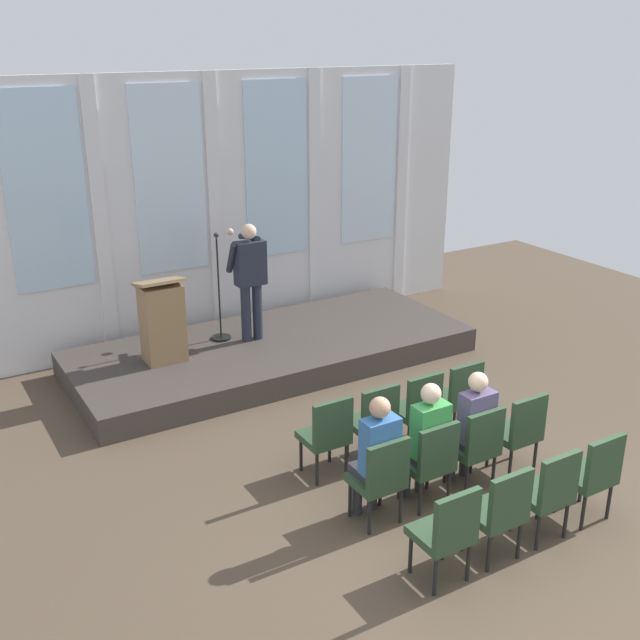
% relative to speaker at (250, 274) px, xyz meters
% --- Properties ---
extents(ground_plane, '(15.94, 15.94, 0.00)m').
position_rel_speaker_xyz_m(ground_plane, '(0.22, -4.86, -1.31)').
color(ground_plane, brown).
extents(rear_partition, '(8.53, 0.14, 3.95)m').
position_rel_speaker_xyz_m(rear_partition, '(0.26, 1.26, 0.72)').
color(rear_partition, silver).
rests_on(rear_partition, ground).
extents(stage_platform, '(5.61, 2.31, 0.34)m').
position_rel_speaker_xyz_m(stage_platform, '(0.22, -0.19, -1.14)').
color(stage_platform, '#3F3833').
rests_on(stage_platform, ground).
extents(speaker, '(0.50, 0.69, 1.68)m').
position_rel_speaker_xyz_m(speaker, '(0.00, 0.00, 0.00)').
color(speaker, '#232838').
rests_on(speaker, stage_platform).
extents(mic_stand, '(0.28, 0.28, 1.55)m').
position_rel_speaker_xyz_m(mic_stand, '(-0.37, 0.23, -0.64)').
color(mic_stand, black).
rests_on(mic_stand, stage_platform).
extents(lectern, '(0.60, 0.48, 1.16)m').
position_rel_speaker_xyz_m(lectern, '(-1.33, -0.09, -0.42)').
color(lectern, '#93724C').
rests_on(lectern, stage_platform).
extents(chair_r0_c0, '(0.46, 0.44, 0.94)m').
position_rel_speaker_xyz_m(chair_r0_c0, '(-0.67, -3.19, -0.78)').
color(chair_r0_c0, black).
rests_on(chair_r0_c0, ground).
extents(chair_r0_c1, '(0.46, 0.44, 0.94)m').
position_rel_speaker_xyz_m(chair_r0_c1, '(-0.08, -3.19, -0.78)').
color(chair_r0_c1, black).
rests_on(chair_r0_c1, ground).
extents(chair_r0_c2, '(0.46, 0.44, 0.94)m').
position_rel_speaker_xyz_m(chair_r0_c2, '(0.52, -3.19, -0.78)').
color(chair_r0_c2, black).
rests_on(chair_r0_c2, ground).
extents(chair_r0_c3, '(0.46, 0.44, 0.94)m').
position_rel_speaker_xyz_m(chair_r0_c3, '(1.11, -3.19, -0.78)').
color(chair_r0_c3, black).
rests_on(chair_r0_c3, ground).
extents(chair_r1_c0, '(0.46, 0.44, 0.94)m').
position_rel_speaker_xyz_m(chair_r1_c0, '(-0.67, -4.16, -0.78)').
color(chair_r1_c0, black).
rests_on(chair_r1_c0, ground).
extents(audience_r1_c0, '(0.36, 0.39, 1.33)m').
position_rel_speaker_xyz_m(audience_r1_c0, '(-0.67, -4.08, -0.58)').
color(audience_r1_c0, '#2D2D33').
rests_on(audience_r1_c0, ground).
extents(chair_r1_c1, '(0.46, 0.44, 0.94)m').
position_rel_speaker_xyz_m(chair_r1_c1, '(-0.08, -4.16, -0.78)').
color(chair_r1_c1, black).
rests_on(chair_r1_c1, ground).
extents(audience_r1_c1, '(0.36, 0.39, 1.32)m').
position_rel_speaker_xyz_m(audience_r1_c1, '(-0.08, -4.08, -0.58)').
color(audience_r1_c1, '#2D2D33').
rests_on(audience_r1_c1, ground).
extents(chair_r1_c2, '(0.46, 0.44, 0.94)m').
position_rel_speaker_xyz_m(chair_r1_c2, '(0.52, -4.16, -0.78)').
color(chair_r1_c2, black).
rests_on(chair_r1_c2, ground).
extents(audience_r1_c2, '(0.36, 0.39, 1.30)m').
position_rel_speaker_xyz_m(audience_r1_c2, '(0.52, -4.08, -0.59)').
color(audience_r1_c2, '#2D2D33').
rests_on(audience_r1_c2, ground).
extents(chair_r1_c3, '(0.46, 0.44, 0.94)m').
position_rel_speaker_xyz_m(chair_r1_c3, '(1.11, -4.16, -0.78)').
color(chair_r1_c3, black).
rests_on(chair_r1_c3, ground).
extents(chair_r2_c0, '(0.46, 0.44, 0.94)m').
position_rel_speaker_xyz_m(chair_r2_c0, '(-0.67, -5.13, -0.78)').
color(chair_r2_c0, black).
rests_on(chair_r2_c0, ground).
extents(chair_r2_c1, '(0.46, 0.44, 0.94)m').
position_rel_speaker_xyz_m(chair_r2_c1, '(-0.08, -5.13, -0.78)').
color(chair_r2_c1, black).
rests_on(chair_r2_c1, ground).
extents(chair_r2_c2, '(0.46, 0.44, 0.94)m').
position_rel_speaker_xyz_m(chair_r2_c2, '(0.52, -5.13, -0.78)').
color(chair_r2_c2, black).
rests_on(chair_r2_c2, ground).
extents(chair_r2_c3, '(0.46, 0.44, 0.94)m').
position_rel_speaker_xyz_m(chair_r2_c3, '(1.11, -5.13, -0.78)').
color(chair_r2_c3, black).
rests_on(chair_r2_c3, ground).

